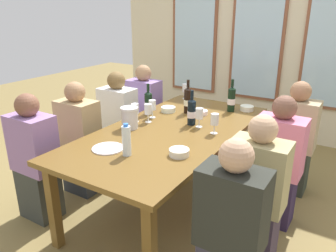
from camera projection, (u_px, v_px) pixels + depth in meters
ground_plane at (171, 203)px, 3.14m from camera, size 12.00×12.00×0.00m
back_wall_with_windows at (259, 30)px, 4.44m from camera, size 4.26×0.10×2.90m
dining_table at (171, 137)px, 2.91m from camera, size 1.06×2.13×0.74m
white_plate_0 at (108, 148)px, 2.49m from camera, size 0.24×0.24×0.01m
metal_pitcher at (130, 118)px, 2.89m from camera, size 0.16×0.16×0.19m
wine_bottle_0 at (231, 99)px, 3.35m from camera, size 0.08×0.08×0.33m
wine_bottle_1 at (148, 103)px, 3.26m from camera, size 0.08×0.08×0.31m
wine_bottle_2 at (192, 112)px, 2.97m from camera, size 0.08×0.08×0.32m
wine_bottle_3 at (188, 100)px, 3.30m from camera, size 0.08×0.08×0.34m
tasting_bowl_0 at (201, 112)px, 3.28m from camera, size 0.14×0.14×0.04m
tasting_bowl_1 at (179, 152)px, 2.38m from camera, size 0.15×0.15×0.05m
tasting_bowl_2 at (247, 108)px, 3.40m from camera, size 0.14×0.14×0.05m
tasting_bowl_3 at (168, 109)px, 3.37m from camera, size 0.15×0.15×0.05m
water_bottle at (127, 141)px, 2.36m from camera, size 0.06×0.06×0.24m
wine_glass_0 at (135, 109)px, 3.04m from camera, size 0.07×0.07×0.17m
wine_glass_1 at (152, 106)px, 3.16m from camera, size 0.07×0.07×0.17m
wine_glass_2 at (148, 110)px, 3.03m from camera, size 0.07×0.07×0.17m
wine_glass_3 at (185, 89)px, 3.81m from camera, size 0.07×0.07×0.17m
wine_glass_4 at (215, 120)px, 2.76m from camera, size 0.07×0.07×0.17m
wine_glass_5 at (199, 114)px, 2.91m from camera, size 0.07×0.07×0.17m
seated_person_0 at (119, 124)px, 3.65m from camera, size 0.38×0.24×1.11m
seated_person_1 at (277, 165)px, 2.72m from camera, size 0.38×0.24×1.11m
seated_person_2 at (35, 161)px, 2.78m from camera, size 0.38×0.24×1.11m
seated_person_3 at (230, 233)px, 1.91m from camera, size 0.38×0.24×1.11m
seated_person_4 at (80, 142)px, 3.19m from camera, size 0.38×0.24×1.11m
seated_person_5 at (256, 196)px, 2.28m from camera, size 0.38×0.24×1.11m
seated_person_6 at (144, 113)px, 4.03m from camera, size 0.38×0.24×1.11m
seated_person_7 at (294, 141)px, 3.20m from camera, size 0.38×0.24×1.11m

